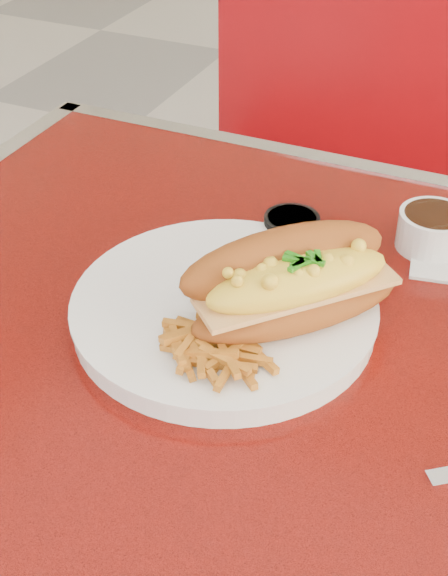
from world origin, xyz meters
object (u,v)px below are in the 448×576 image
at_px(diner_table, 357,485).
at_px(gravy_ramekin, 433,229).
at_px(dinner_plate, 224,310).
at_px(mac_hoagie, 292,282).
at_px(sauce_cup_left, 291,228).
at_px(fork, 276,333).

xyz_separation_m(diner_table, gravy_ramekin, (-0.00, 0.24, 0.19)).
xyz_separation_m(dinner_plate, mac_hoagie, (0.07, 0.01, 0.05)).
bearing_deg(mac_hoagie, dinner_plate, 139.46).
distance_m(dinner_plate, mac_hoagie, 0.09).
distance_m(diner_table, dinner_plate, 0.24).
bearing_deg(sauce_cup_left, diner_table, -50.41).
relative_size(diner_table, fork, 8.51).
xyz_separation_m(mac_hoagie, gravy_ramekin, (0.09, 0.21, -0.04)).
bearing_deg(dinner_plate, mac_hoagie, 6.69).
bearing_deg(sauce_cup_left, fork, -74.13).
bearing_deg(gravy_ramekin, mac_hoagie, -113.94).
bearing_deg(mac_hoagie, diner_table, -61.85).
relative_size(dinner_plate, sauce_cup_left, 5.86).
relative_size(diner_table, sauce_cup_left, 17.36).
distance_m(mac_hoagie, sauce_cup_left, 0.18).
distance_m(mac_hoagie, gravy_ramekin, 0.24).
relative_size(dinner_plate, gravy_ramekin, 4.25).
xyz_separation_m(diner_table, sauce_cup_left, (-0.15, 0.18, 0.18)).
bearing_deg(dinner_plate, diner_table, -5.83).
bearing_deg(gravy_ramekin, fork, -111.71).
height_order(diner_table, sauce_cup_left, sauce_cup_left).
distance_m(diner_table, sauce_cup_left, 0.30).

